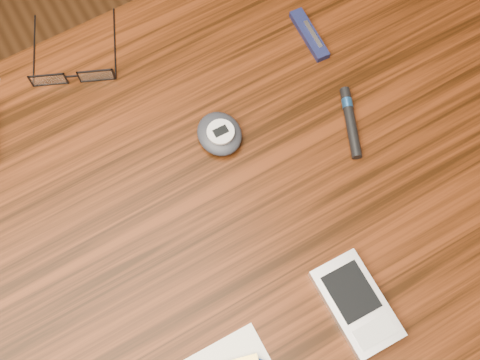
{
  "coord_description": "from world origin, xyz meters",
  "views": [
    {
      "loc": [
        -0.1,
        -0.19,
        1.44
      ],
      "look_at": [
        0.03,
        0.04,
        0.76
      ],
      "focal_mm": 45.0,
      "sensor_mm": 36.0,
      "label": 1
    }
  ],
  "objects_px": {
    "pocket_knife": "(309,35)",
    "desk": "(233,246)",
    "pda_phone": "(356,304)",
    "pedometer": "(220,134)",
    "eyeglasses": "(73,74)"
  },
  "relations": [
    {
      "from": "eyeglasses",
      "to": "pocket_knife",
      "type": "xyz_separation_m",
      "value": [
        0.3,
        -0.1,
        -0.01
      ]
    },
    {
      "from": "pedometer",
      "to": "pocket_knife",
      "type": "relative_size",
      "value": 0.77
    },
    {
      "from": "desk",
      "to": "eyeglasses",
      "type": "distance_m",
      "value": 0.31
    },
    {
      "from": "pda_phone",
      "to": "pocket_knife",
      "type": "distance_m",
      "value": 0.36
    },
    {
      "from": "eyeglasses",
      "to": "pda_phone",
      "type": "height_order",
      "value": "eyeglasses"
    },
    {
      "from": "desk",
      "to": "pda_phone",
      "type": "relative_size",
      "value": 8.88
    },
    {
      "from": "pedometer",
      "to": "pocket_knife",
      "type": "height_order",
      "value": "pedometer"
    },
    {
      "from": "pda_phone",
      "to": "eyeglasses",
      "type": "bearing_deg",
      "value": 109.73
    },
    {
      "from": "pedometer",
      "to": "desk",
      "type": "bearing_deg",
      "value": -111.86
    },
    {
      "from": "desk",
      "to": "pocket_knife",
      "type": "height_order",
      "value": "pocket_knife"
    },
    {
      "from": "pocket_knife",
      "to": "desk",
      "type": "bearing_deg",
      "value": -141.19
    },
    {
      "from": "desk",
      "to": "pocket_knife",
      "type": "bearing_deg",
      "value": 38.81
    },
    {
      "from": "desk",
      "to": "pedometer",
      "type": "bearing_deg",
      "value": 68.14
    },
    {
      "from": "pda_phone",
      "to": "pedometer",
      "type": "bearing_deg",
      "value": 96.78
    },
    {
      "from": "pda_phone",
      "to": "desk",
      "type": "bearing_deg",
      "value": 115.47
    }
  ]
}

